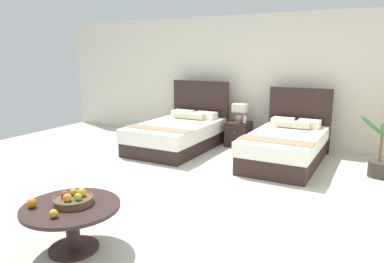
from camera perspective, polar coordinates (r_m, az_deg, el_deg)
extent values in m
cube|color=beige|center=(5.17, -2.89, -9.22)|extent=(9.91, 10.30, 0.02)
cube|color=silver|center=(7.91, 9.55, 8.13)|extent=(9.91, 0.12, 2.69)
cube|color=#301F1D|center=(7.26, -2.52, -1.78)|extent=(1.29, 2.07, 0.26)
cube|color=white|center=(7.20, -2.54, 0.27)|extent=(1.33, 2.11, 0.26)
cube|color=#301F1D|center=(8.06, 1.32, 3.40)|extent=(1.34, 0.08, 1.31)
cube|color=white|center=(7.95, -1.42, 2.89)|extent=(0.46, 0.31, 0.14)
cube|color=white|center=(7.69, 2.17, 2.57)|extent=(0.46, 0.31, 0.14)
cylinder|color=beige|center=(7.61, -0.51, 2.51)|extent=(0.70, 0.16, 0.15)
cube|color=#977C5D|center=(6.64, -5.38, 0.46)|extent=(1.33, 0.35, 0.01)
cube|color=#301F1D|center=(6.47, 14.42, -3.69)|extent=(1.14, 2.02, 0.30)
cube|color=white|center=(6.41, 14.54, -1.37)|extent=(1.18, 2.06, 0.24)
cube|color=#301F1D|center=(7.35, 16.60, 1.82)|extent=(1.19, 0.08, 1.25)
cube|color=white|center=(7.13, 14.19, 1.55)|extent=(0.40, 0.31, 0.14)
cube|color=white|center=(7.03, 18.04, 1.17)|extent=(0.40, 0.31, 0.14)
cylinder|color=beige|center=(6.84, 15.66, 1.08)|extent=(0.61, 0.16, 0.15)
cube|color=#977C5D|center=(5.79, 13.10, -1.42)|extent=(1.18, 0.39, 0.01)
cube|color=#301F1D|center=(7.56, 7.40, -0.38)|extent=(0.45, 0.48, 0.50)
sphere|color=tan|center=(7.32, 6.73, -0.18)|extent=(0.02, 0.02, 0.02)
cylinder|color=tan|center=(7.53, 7.51, 1.58)|extent=(0.16, 0.16, 0.02)
ellipsoid|color=tan|center=(7.51, 7.53, 2.26)|extent=(0.17, 0.17, 0.16)
cylinder|color=#99844C|center=(7.50, 7.55, 3.02)|extent=(0.02, 0.02, 0.04)
cylinder|color=beige|center=(7.48, 7.57, 3.77)|extent=(0.33, 0.33, 0.16)
cylinder|color=silver|center=(7.42, 8.34, 1.89)|extent=(0.07, 0.07, 0.14)
torus|color=silver|center=(7.40, 8.36, 2.49)|extent=(0.07, 0.07, 0.01)
cylinder|color=#301F1D|center=(3.88, -18.17, -17.14)|extent=(0.48, 0.48, 0.02)
cylinder|color=#301F1D|center=(3.79, -18.38, -14.47)|extent=(0.13, 0.13, 0.43)
cylinder|color=#301F1D|center=(3.69, -18.62, -11.26)|extent=(0.93, 0.93, 0.04)
cylinder|color=brown|center=(3.70, -18.27, -10.39)|extent=(0.36, 0.36, 0.06)
torus|color=brown|center=(3.69, -18.30, -9.96)|extent=(0.38, 0.38, 0.02)
sphere|color=gold|center=(3.62, -19.15, -9.88)|extent=(0.08, 0.08, 0.08)
sphere|color=#83B43F|center=(3.61, -17.62, -9.86)|extent=(0.07, 0.07, 0.07)
sphere|color=orange|center=(3.69, -17.11, -9.23)|extent=(0.09, 0.09, 0.09)
sphere|color=gold|center=(3.75, -18.27, -9.09)|extent=(0.07, 0.07, 0.07)
sphere|color=red|center=(3.71, -19.52, -9.39)|extent=(0.08, 0.08, 0.08)
sphere|color=gold|center=(3.46, -21.08, -12.03)|extent=(0.08, 0.08, 0.08)
sphere|color=orange|center=(3.75, -24.08, -10.30)|extent=(0.09, 0.09, 0.09)
cylinder|color=#38322D|center=(6.33, 27.45, -5.33)|extent=(0.31, 0.31, 0.24)
cylinder|color=brown|center=(6.25, 27.74, -2.38)|extent=(0.04, 0.04, 0.43)
ellipsoid|color=#3C7A40|center=(6.30, 28.14, 0.60)|extent=(0.08, 0.27, 0.25)
ellipsoid|color=#3C7A40|center=(6.16, 26.59, 0.89)|extent=(0.36, 0.09, 0.32)
ellipsoid|color=#3C7A40|center=(6.07, 27.97, 0.33)|extent=(0.07, 0.28, 0.26)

